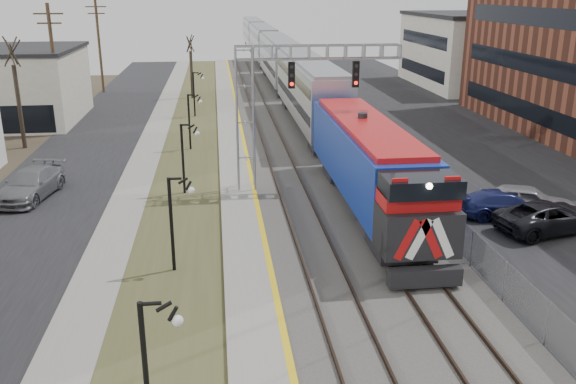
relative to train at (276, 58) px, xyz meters
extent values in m
cube|color=black|center=(-17.00, -35.81, -2.92)|extent=(7.00, 120.00, 0.04)
cube|color=gray|center=(-12.50, -35.81, -2.90)|extent=(2.00, 120.00, 0.08)
cube|color=#414625|center=(-9.50, -35.81, -2.91)|extent=(4.00, 120.00, 0.06)
cube|color=gray|center=(-6.50, -35.81, -2.82)|extent=(2.00, 120.00, 0.24)
cube|color=#595651|center=(-1.50, -35.81, -2.84)|extent=(8.00, 120.00, 0.20)
cube|color=black|center=(10.50, -35.81, -2.92)|extent=(16.00, 120.00, 0.04)
cube|color=gold|center=(-5.62, -35.81, -2.69)|extent=(0.24, 120.00, 0.01)
cube|color=#2D2119|center=(-4.25, -35.81, -2.66)|extent=(0.08, 120.00, 0.15)
cube|color=#2D2119|center=(-2.75, -35.81, -2.66)|extent=(0.08, 120.00, 0.15)
cube|color=#2D2119|center=(-0.75, -35.81, -2.66)|extent=(0.08, 120.00, 0.15)
cube|color=#2D2119|center=(0.75, -35.81, -2.66)|extent=(0.08, 120.00, 0.15)
cube|color=navy|center=(0.00, -47.19, -0.46)|extent=(3.00, 17.00, 4.25)
cube|color=black|center=(0.00, -55.89, -2.24)|extent=(2.80, 0.50, 0.70)
cube|color=#A7ABB2|center=(0.00, -26.89, 0.07)|extent=(3.00, 22.00, 5.33)
cube|color=#A7ABB2|center=(0.00, -4.09, 0.07)|extent=(3.00, 22.00, 5.33)
cube|color=#A7ABB2|center=(0.00, 18.71, 0.07)|extent=(3.00, 22.00, 5.33)
cube|color=#A7ABB2|center=(0.00, 41.51, 0.07)|extent=(3.00, 22.00, 5.33)
cube|color=gray|center=(-6.00, -42.81, 1.06)|extent=(1.00, 1.00, 8.00)
cube|color=gray|center=(-2.00, -42.81, 4.81)|extent=(9.00, 0.80, 0.80)
cube|color=black|center=(-3.50, -43.26, 3.66)|extent=(0.35, 0.25, 1.40)
cube|color=black|center=(0.00, -43.26, 3.66)|extent=(0.35, 0.25, 1.40)
cylinder|color=black|center=(-9.50, -62.81, -0.94)|extent=(0.14, 0.14, 4.00)
cylinder|color=black|center=(-9.50, -52.81, -0.94)|extent=(0.14, 0.14, 4.00)
cylinder|color=black|center=(-9.50, -42.81, -0.94)|extent=(0.14, 0.14, 4.00)
cylinder|color=black|center=(-9.50, -32.81, -0.94)|extent=(0.14, 0.14, 4.00)
cylinder|color=black|center=(-9.50, -20.81, -0.94)|extent=(0.14, 0.14, 4.00)
cylinder|color=#4C3823|center=(-20.00, -25.81, 2.06)|extent=(0.28, 0.28, 10.00)
cylinder|color=#4C3823|center=(-20.00, -5.81, 2.06)|extent=(0.28, 0.28, 10.00)
cube|color=gray|center=(2.70, -35.81, -2.14)|extent=(0.04, 120.00, 1.60)
cube|color=beige|center=(24.50, -5.81, 1.06)|extent=(16.00, 18.00, 8.00)
cylinder|color=#382D23|center=(-21.50, -30.81, 0.04)|extent=(0.30, 0.30, 5.95)
cylinder|color=#382D23|center=(-10.00, -10.81, -0.49)|extent=(0.30, 0.30, 4.90)
imported|color=black|center=(7.87, -50.59, -2.21)|extent=(5.61, 3.47, 1.45)
imported|color=navy|center=(6.71, -48.57, -2.25)|extent=(4.92, 2.48, 1.37)
imported|color=gray|center=(7.77, -48.53, -2.13)|extent=(5.11, 3.50, 1.61)
imported|color=slate|center=(-17.84, -42.57, -2.15)|extent=(3.16, 5.72, 1.57)
camera|label=1|loc=(-7.54, -75.82, 8.01)|focal=38.00mm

